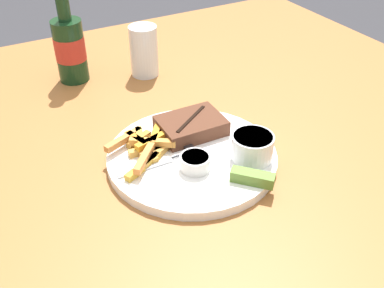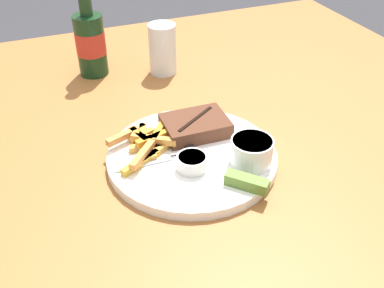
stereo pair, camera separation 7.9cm
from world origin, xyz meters
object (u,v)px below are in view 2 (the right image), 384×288
steak_portion (195,126)px  coleslaw_cup (252,150)px  pickle_spear (247,182)px  beer_bottle (90,41)px  dinner_plate (192,157)px  fork_utensil (149,162)px  knife_utensil (185,140)px  dipping_sauce_cup (192,162)px  drinking_glass (163,49)px

steak_portion → coleslaw_cup: (0.05, -0.12, 0.01)m
pickle_spear → beer_bottle: size_ratio=0.29×
pickle_spear → beer_bottle: bearing=104.6°
beer_bottle → coleslaw_cup: bearing=-69.8°
dinner_plate → fork_utensil: size_ratio=2.26×
coleslaw_cup → knife_utensil: 0.13m
dinner_plate → steak_portion: steak_portion is taller
coleslaw_cup → knife_utensil: (-0.08, 0.10, -0.02)m
dipping_sauce_cup → fork_utensil: dipping_sauce_cup is taller
drinking_glass → dipping_sauce_cup: bearing=-101.9°
steak_portion → dipping_sauce_cup: (-0.05, -0.10, -0.00)m
pickle_spear → dinner_plate: bearing=112.2°
pickle_spear → beer_bottle: 0.55m
dipping_sauce_cup → knife_utensil: dipping_sauce_cup is taller
dinner_plate → coleslaw_cup: (0.08, -0.06, 0.04)m
drinking_glass → dinner_plate: bearing=-100.7°
fork_utensil → knife_utensil: 0.09m
steak_portion → drinking_glass: (0.04, 0.30, 0.03)m
steak_portion → coleslaw_cup: bearing=-66.2°
pickle_spear → fork_utensil: 0.18m
beer_bottle → drinking_glass: (0.16, -0.06, -0.02)m
steak_portion → knife_utensil: 0.04m
coleslaw_cup → pickle_spear: 0.07m
coleslaw_cup → dipping_sauce_cup: (-0.10, 0.02, -0.01)m
dipping_sauce_cup → knife_utensil: bearing=76.9°
coleslaw_cup → fork_utensil: bearing=158.7°
dinner_plate → drinking_glass: (0.07, 0.36, 0.05)m
knife_utensil → pickle_spear: bearing=-163.5°
coleslaw_cup → fork_utensil: size_ratio=0.55×
pickle_spear → knife_utensil: (-0.05, 0.16, -0.01)m
dinner_plate → dipping_sauce_cup: 0.05m
dinner_plate → coleslaw_cup: size_ratio=4.13×
coleslaw_cup → knife_utensil: bearing=129.3°
dipping_sauce_cup → knife_utensil: (0.02, 0.08, -0.01)m
dinner_plate → beer_bottle: bearing=102.3°
dinner_plate → beer_bottle: (-0.09, 0.41, 0.07)m
steak_portion → pickle_spear: bearing=-84.5°
beer_bottle → pickle_spear: bearing=-75.4°
dipping_sauce_cup → fork_utensil: (-0.06, 0.04, -0.01)m
drinking_glass → beer_bottle: bearing=160.5°
dinner_plate → knife_utensil: bearing=86.9°
pickle_spear → drinking_glass: bearing=87.6°
fork_utensil → beer_bottle: size_ratio=0.58×
dinner_plate → pickle_spear: 0.13m
pickle_spear → steak_portion: bearing=95.5°
steak_portion → dipping_sauce_cup: steak_portion is taller
steak_portion → pickle_spear: (0.02, -0.18, -0.00)m
knife_utensil → beer_bottle: size_ratio=0.71×
dinner_plate → knife_utensil: (0.00, 0.04, 0.01)m
coleslaw_cup → dipping_sauce_cup: bearing=167.7°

